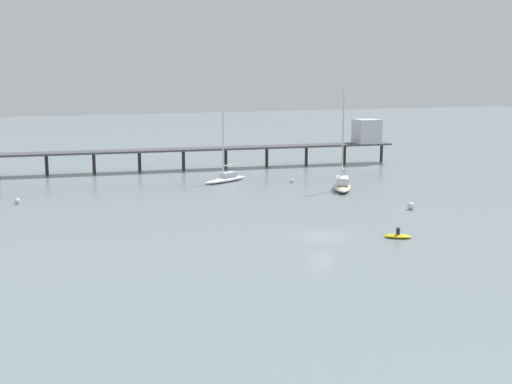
{
  "coord_description": "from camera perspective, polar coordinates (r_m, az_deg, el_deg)",
  "views": [
    {
      "loc": [
        -27.92,
        -52.49,
        14.76
      ],
      "look_at": [
        0.0,
        16.41,
        1.5
      ],
      "focal_mm": 46.05,
      "sensor_mm": 36.0,
      "label": 1
    }
  ],
  "objects": [
    {
      "name": "mooring_buoy_far",
      "position": [
        91.58,
        3.14,
        1.01
      ],
      "size": [
        0.59,
        0.59,
        0.59
      ],
      "primitive_type": "sphere",
      "color": "silver",
      "rests_on": "ground_plane"
    },
    {
      "name": "sailboat_cream",
      "position": [
        86.28,
        7.48,
        0.72
      ],
      "size": [
        5.71,
        8.3,
        12.7
      ],
      "color": "beige",
      "rests_on": "ground_plane"
    },
    {
      "name": "dinghy_yellow",
      "position": [
        61.82,
        12.22,
        -3.73
      ],
      "size": [
        2.72,
        2.25,
        1.14
      ],
      "color": "yellow",
      "rests_on": "ground_plane"
    },
    {
      "name": "sailboat_white",
      "position": [
        92.13,
        -2.65,
        1.28
      ],
      "size": [
        7.83,
        5.23,
        9.8
      ],
      "color": "white",
      "rests_on": "ground_plane"
    },
    {
      "name": "pier",
      "position": [
        106.72,
        0.64,
        4.35
      ],
      "size": [
        70.6,
        11.16,
        7.41
      ],
      "color": "#4C4C51",
      "rests_on": "ground_plane"
    },
    {
      "name": "mooring_buoy_inner",
      "position": [
        81.23,
        -20.04,
        -0.73
      ],
      "size": [
        0.69,
        0.69,
        0.69
      ],
      "primitive_type": "sphere",
      "color": "silver",
      "rests_on": "ground_plane"
    },
    {
      "name": "ground_plane",
      "position": [
        61.26,
        5.79,
        -3.88
      ],
      "size": [
        400.0,
        400.0,
        0.0
      ],
      "primitive_type": "plane",
      "color": "gray"
    },
    {
      "name": "mooring_buoy_near",
      "position": [
        75.07,
        13.3,
        -1.18
      ],
      "size": [
        0.83,
        0.83,
        0.83
      ],
      "primitive_type": "sphere",
      "color": "silver",
      "rests_on": "ground_plane"
    }
  ]
}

